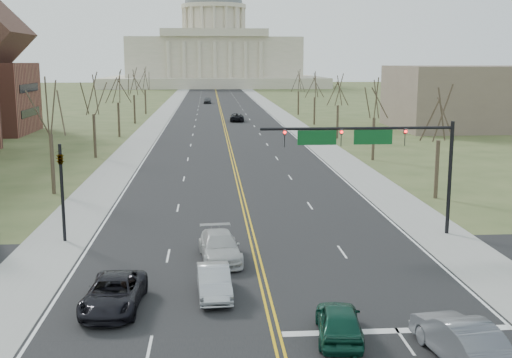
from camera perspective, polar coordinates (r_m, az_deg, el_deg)
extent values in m
plane|color=#3C4C26|center=(27.57, 1.57, -12.82)|extent=(600.00, 600.00, 0.00)
cube|color=black|center=(135.65, -3.12, 5.90)|extent=(20.00, 380.00, 0.01)
cube|color=black|center=(33.14, 0.52, -8.71)|extent=(120.00, 14.00, 0.01)
cube|color=gray|center=(135.95, -8.20, 5.82)|extent=(4.00, 380.00, 0.03)
cube|color=gray|center=(136.40, 1.96, 5.94)|extent=(4.00, 380.00, 0.03)
cube|color=gold|center=(135.64, -3.12, 5.90)|extent=(0.42, 380.00, 0.01)
cube|color=silver|center=(135.81, -7.27, 5.84)|extent=(0.15, 380.00, 0.01)
cube|color=silver|center=(136.18, 1.03, 5.93)|extent=(0.15, 380.00, 0.01)
cube|color=silver|center=(27.59, 12.45, -13.03)|extent=(9.50, 0.50, 0.01)
cube|color=beige|center=(275.34, -3.71, 8.65)|extent=(90.00, 60.00, 4.00)
cube|color=beige|center=(275.19, -3.73, 10.73)|extent=(70.00, 40.00, 16.00)
cube|color=beige|center=(254.91, -3.72, 12.89)|extent=(42.00, 3.00, 3.00)
cylinder|color=beige|center=(275.60, -3.77, 13.65)|extent=(24.00, 24.00, 12.00)
cylinder|color=beige|center=(276.06, -3.79, 15.05)|extent=(27.00, 27.00, 1.60)
ellipsoid|color=slate|center=(276.12, -3.79, 15.22)|extent=(24.00, 24.00, 22.80)
cylinder|color=black|center=(42.16, 16.84, 0.07)|extent=(0.24, 0.24, 7.20)
cylinder|color=black|center=(39.95, 9.00, 4.47)|extent=(12.00, 0.18, 0.18)
imported|color=black|center=(40.79, 13.09, 3.67)|extent=(0.35, 0.40, 1.10)
sphere|color=#FF0C0C|center=(40.61, 13.17, 4.14)|extent=(0.18, 0.18, 0.18)
imported|color=black|center=(39.79, 7.57, 3.69)|extent=(0.35, 0.40, 1.10)
sphere|color=#FF0C0C|center=(39.61, 7.63, 4.16)|extent=(0.18, 0.18, 0.18)
imported|color=black|center=(39.23, 2.55, 3.67)|extent=(0.35, 0.40, 1.10)
sphere|color=#FF0C0C|center=(39.04, 2.58, 4.16)|extent=(0.18, 0.18, 0.18)
cube|color=#0C4C1E|center=(40.25, 10.36, 3.68)|extent=(2.40, 0.12, 0.90)
cube|color=#0C4C1E|center=(39.52, 5.44, 3.68)|extent=(2.40, 0.12, 0.90)
cylinder|color=black|center=(40.48, -16.84, -1.22)|extent=(0.20, 0.20, 6.00)
imported|color=black|center=(40.10, -17.01, 1.86)|extent=(0.32, 0.36, 0.99)
cylinder|color=#3A3022|center=(53.10, 15.77, 0.82)|extent=(0.32, 0.32, 4.68)
cylinder|color=#3A3022|center=(55.37, -17.64, 1.25)|extent=(0.32, 0.32, 4.95)
cylinder|color=#3A3022|center=(72.02, 10.39, 3.51)|extent=(0.32, 0.32, 4.68)
cylinder|color=#3A3022|center=(74.79, -14.15, 3.72)|extent=(0.32, 0.32, 4.95)
cylinder|color=#3A3022|center=(91.40, 7.26, 5.05)|extent=(0.32, 0.32, 4.68)
cylinder|color=#3A3022|center=(94.45, -12.10, 5.16)|extent=(0.32, 0.32, 4.95)
cylinder|color=#3A3022|center=(111.00, 5.21, 6.05)|extent=(0.32, 0.32, 4.68)
cylinder|color=#3A3022|center=(114.23, -10.75, 6.11)|extent=(0.32, 0.32, 4.95)
cylinder|color=#3A3022|center=(130.72, 3.78, 6.74)|extent=(0.32, 0.32, 4.68)
cylinder|color=#3A3022|center=(134.07, -9.79, 6.77)|extent=(0.32, 0.32, 4.95)
cube|color=black|center=(103.05, -19.40, 5.61)|extent=(0.10, 9.80, 1.20)
cube|color=black|center=(102.83, -19.52, 7.65)|extent=(0.10, 9.80, 1.20)
cube|color=brown|center=(109.94, 18.73, 6.89)|extent=(25.00, 20.00, 10.00)
imported|color=#0D3B2C|center=(26.19, 7.40, -12.44)|extent=(2.24, 4.50, 1.47)
imported|color=#57595F|center=(25.42, 17.70, -13.37)|extent=(2.43, 5.23, 1.66)
imported|color=#A2A5AA|center=(30.47, -3.76, -9.08)|extent=(1.72, 4.34, 1.40)
imported|color=black|center=(29.59, -12.54, -9.89)|extent=(2.68, 5.30, 1.44)
imported|color=#B4B4B4|center=(35.69, -3.24, -6.03)|extent=(2.59, 5.37, 1.51)
imported|color=black|center=(116.46, -1.71, 5.52)|extent=(2.63, 5.42, 1.49)
imported|color=#45474C|center=(165.20, -4.34, 6.99)|extent=(1.99, 4.67, 1.57)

